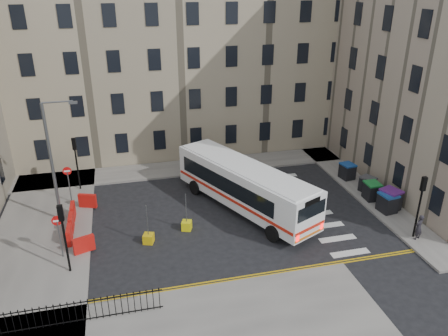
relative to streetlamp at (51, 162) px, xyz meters
name	(u,v)px	position (x,y,z in m)	size (l,w,h in m)	color
ground	(255,212)	(13.00, -2.00, -4.34)	(120.00, 120.00, 0.00)	black
pavement_north	(156,171)	(7.00, 6.60, -4.26)	(36.00, 3.20, 0.15)	slate
pavement_east	(345,175)	(22.00, 2.00, -4.26)	(2.40, 26.00, 0.15)	slate
pavement_west	(44,230)	(-1.00, -1.00, -4.26)	(6.00, 22.00, 0.15)	slate
pavement_sw	(176,335)	(6.00, -12.00, -4.26)	(20.00, 6.00, 0.15)	slate
terrace_north	(131,55)	(6.00, 13.50, 4.28)	(38.30, 10.80, 17.20)	tan
traffic_light_east	(421,198)	(21.60, -7.50, -1.47)	(0.28, 0.22, 4.10)	black
traffic_light_nw	(76,156)	(1.00, 4.50, -1.47)	(0.28, 0.22, 4.10)	black
traffic_light_sw	(63,228)	(1.00, -6.00, -1.47)	(0.28, 0.22, 4.10)	black
streetlamp	(51,162)	(0.00, 0.00, 0.00)	(0.50, 0.22, 8.14)	#595B5E
no_entry_north	(68,177)	(0.50, 2.50, -2.26)	(0.60, 0.08, 3.00)	#595B5E
no_entry_south	(58,228)	(0.50, -4.50, -2.26)	(0.60, 0.08, 3.00)	#595B5E
roadworks_barriers	(77,222)	(1.16, -1.50, -3.69)	(1.66, 6.26, 1.00)	red
iron_railings	(79,312)	(1.75, -10.20, -3.59)	(7.80, 0.04, 1.20)	black
bus	(244,185)	(12.37, -1.28, -2.46)	(7.52, 11.97, 3.26)	white
wheelie_bin_a	(388,203)	(21.79, -4.24, -3.52)	(1.19, 1.32, 1.32)	black
wheelie_bin_b	(390,199)	(22.17, -3.97, -3.46)	(1.49, 1.59, 1.44)	black
wheelie_bin_c	(372,191)	(21.73, -2.37, -3.54)	(1.06, 1.21, 1.29)	black
wheelie_bin_d	(367,184)	(22.09, -1.17, -3.60)	(1.26, 1.33, 1.17)	black
wheelie_bin_e	(347,171)	(21.75, 1.31, -3.56)	(1.14, 1.27, 1.25)	black
pedestrian	(419,227)	(21.63, -7.80, -3.35)	(0.61, 0.40, 1.68)	black
bollard_yellow	(187,225)	(8.00, -3.07, -4.04)	(0.60, 0.60, 0.60)	yellow
bollard_chevron	(149,238)	(5.47, -4.02, -4.04)	(0.60, 0.60, 0.60)	gold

